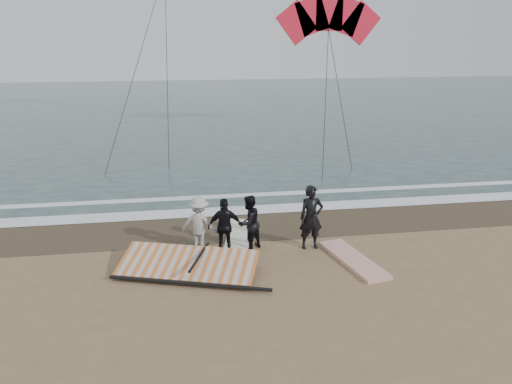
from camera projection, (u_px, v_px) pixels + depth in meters
ground at (289, 291)px, 12.07m from camera, size 120.00×120.00×0.00m
sea at (205, 107)px, 43.15m from camera, size 120.00×54.00×0.02m
wet_sand at (259, 224)px, 16.30m from camera, size 120.00×2.80×0.01m
foam_near at (253, 210)px, 17.62m from camera, size 120.00×0.90×0.01m
foam_far at (246, 195)px, 19.22m from camera, size 120.00×0.45×0.01m
man_main at (311, 217)px, 14.26m from camera, size 0.69×0.45×1.88m
board_white at (353, 260)px, 13.64m from camera, size 1.25×2.72×0.10m
board_cream at (239, 235)px, 15.29m from camera, size 1.17×2.66×0.11m
trio_cluster at (222, 224)px, 14.08m from camera, size 2.50×1.06×1.64m
sail_rig at (185, 264)px, 13.04m from camera, size 3.94×2.74×0.49m
kite_red at (329, 23)px, 29.77m from camera, size 7.16×5.52×12.94m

